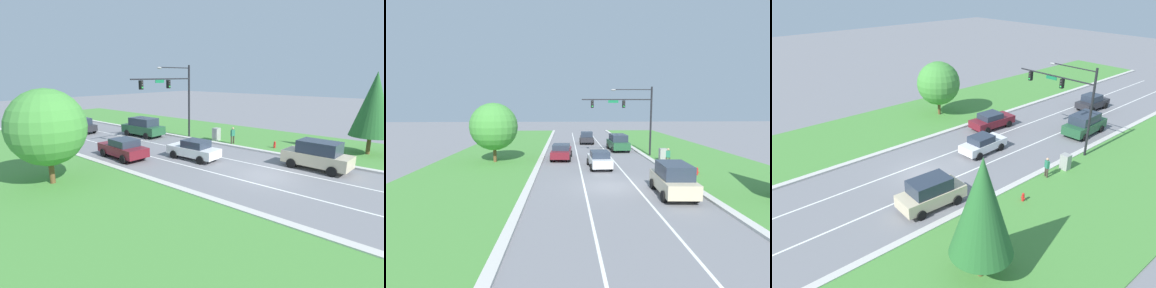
# 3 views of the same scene
# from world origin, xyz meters

# --- Properties ---
(ground_plane) EXTENTS (160.00, 160.00, 0.00)m
(ground_plane) POSITION_xyz_m (0.00, 0.00, 0.00)
(ground_plane) COLOR slate
(curb_strip_right) EXTENTS (0.50, 90.00, 0.15)m
(curb_strip_right) POSITION_xyz_m (5.65, 0.00, 0.07)
(curb_strip_right) COLOR beige
(curb_strip_right) RESTS_ON ground_plane
(curb_strip_left) EXTENTS (0.50, 90.00, 0.15)m
(curb_strip_left) POSITION_xyz_m (-5.65, 0.00, 0.07)
(curb_strip_left) COLOR beige
(curb_strip_left) RESTS_ON ground_plane
(grass_verge_right) EXTENTS (10.00, 90.00, 0.08)m
(grass_verge_right) POSITION_xyz_m (10.90, 0.00, 0.04)
(grass_verge_right) COLOR #4C8E3D
(grass_verge_right) RESTS_ON ground_plane
(grass_verge_left) EXTENTS (10.00, 90.00, 0.08)m
(grass_verge_left) POSITION_xyz_m (-10.90, 0.00, 0.04)
(grass_verge_left) COLOR #4C8E3D
(grass_verge_left) RESTS_ON ground_plane
(lane_stripe_inner_left) EXTENTS (0.14, 81.00, 0.01)m
(lane_stripe_inner_left) POSITION_xyz_m (-1.80, 0.00, 0.00)
(lane_stripe_inner_left) COLOR white
(lane_stripe_inner_left) RESTS_ON ground_plane
(lane_stripe_inner_right) EXTENTS (0.14, 81.00, 0.01)m
(lane_stripe_inner_right) POSITION_xyz_m (1.80, 0.00, 0.00)
(lane_stripe_inner_right) COLOR white
(lane_stripe_inner_right) RESTS_ON ground_plane
(traffic_signal_mast) EXTENTS (7.69, 0.41, 7.60)m
(traffic_signal_mast) POSITION_xyz_m (4.03, 12.29, 5.08)
(traffic_signal_mast) COLOR black
(traffic_signal_mast) RESTS_ON ground_plane
(charcoal_sedan) EXTENTS (2.17, 4.24, 1.74)m
(charcoal_sedan) POSITION_xyz_m (-0.02, 23.54, 0.87)
(charcoal_sedan) COLOR #28282D
(charcoal_sedan) RESTS_ON ground_plane
(forest_suv) EXTENTS (2.36, 5.04, 2.03)m
(forest_suv) POSITION_xyz_m (3.42, 16.55, 1.04)
(forest_suv) COLOR #235633
(forest_suv) RESTS_ON ground_plane
(burgundy_sedan) EXTENTS (2.31, 4.78, 1.61)m
(burgundy_sedan) POSITION_xyz_m (-3.54, 10.81, 0.83)
(burgundy_sedan) COLOR maroon
(burgundy_sedan) RESTS_ON ground_plane
(white_sedan) EXTENTS (2.06, 4.40, 1.58)m
(white_sedan) POSITION_xyz_m (-0.06, 6.24, 0.80)
(white_sedan) COLOR white
(white_sedan) RESTS_ON ground_plane
(champagne_suv) EXTENTS (2.32, 4.68, 2.07)m
(champagne_suv) POSITION_xyz_m (3.68, -2.12, 1.05)
(champagne_suv) COLOR beige
(champagne_suv) RESTS_ON ground_plane
(utility_cabinet) EXTENTS (0.70, 0.60, 1.35)m
(utility_cabinet) POSITION_xyz_m (6.61, 8.91, 0.68)
(utility_cabinet) COLOR #9E9E99
(utility_cabinet) RESTS_ON ground_plane
(pedestrian) EXTENTS (0.43, 0.34, 1.69)m
(pedestrian) POSITION_xyz_m (6.39, 6.79, 0.94)
(pedestrian) COLOR #42382D
(pedestrian) RESTS_ON ground_plane
(fire_hydrant) EXTENTS (0.34, 0.20, 0.70)m
(fire_hydrant) POSITION_xyz_m (7.43, 2.90, 0.34)
(fire_hydrant) COLOR red
(fire_hydrant) RESTS_ON ground_plane
(conifer_near_right_tree) EXTENTS (3.30, 3.30, 6.90)m
(conifer_near_right_tree) POSITION_xyz_m (10.53, -4.04, 4.25)
(conifer_near_right_tree) COLOR brown
(conifer_near_right_tree) RESTS_ON ground_plane
(oak_near_left_tree) EXTENTS (4.60, 4.60, 5.87)m
(oak_near_left_tree) POSITION_xyz_m (-10.07, 9.18, 3.56)
(oak_near_left_tree) COLOR brown
(oak_near_left_tree) RESTS_ON ground_plane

